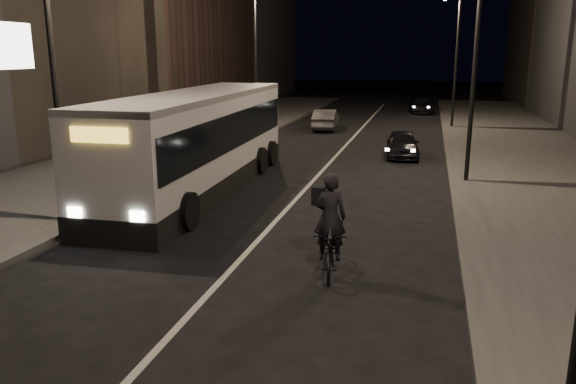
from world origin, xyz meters
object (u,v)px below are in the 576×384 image
Objects in this scene: streetlight_left_near at (58,28)px; streetlight_right_far at (453,42)px; streetlight_right_mid at (469,34)px; car_far at (422,105)px; streetlight_left_far at (259,41)px; cyclist_on_bicycle at (330,241)px; car_near at (402,144)px; city_bus at (199,138)px; car_mid at (326,119)px.

streetlight_right_far is at bearing 66.04° from streetlight_left_near.
streetlight_right_mid and streetlight_right_far have the same top height.
streetlight_left_near is 1.89× the size of car_far.
cyclist_on_bicycle is at bearing -69.15° from streetlight_left_far.
streetlight_left_near is 3.52× the size of cyclist_on_bicycle.
cyclist_on_bicycle is 0.64× the size of car_near.
city_bus is at bearing -110.61° from car_far.
streetlight_right_mid is 1.00× the size of streetlight_right_far.
streetlight_right_mid and streetlight_left_near have the same top height.
streetlight_right_far is 12.24m from streetlight_left_far.
city_bus is 2.98× the size of car_far.
streetlight_left_near reaches higher than city_bus.
car_mid is at bearing -162.58° from streetlight_right_far.
streetlight_left_near is at bearing -127.18° from car_near.
city_bus is at bearing 122.93° from cyclist_on_bicycle.
streetlight_right_mid is at bearing 36.88° from streetlight_left_near.
streetlight_right_far is 0.64× the size of city_bus.
car_near is (-2.31, -10.85, -4.75)m from streetlight_right_far.
car_mid is (-4.34, 23.43, -0.12)m from cyclist_on_bicycle.
car_far is (-1.79, 25.49, -4.74)m from streetlight_right_mid.
cyclist_on_bicycle is 0.59× the size of car_mid.
streetlight_right_far reaches higher than car_far.
streetlight_right_mid is 13.33m from streetlight_left_near.
city_bus reaches higher than car_mid.
city_bus is (1.73, 4.84, -3.50)m from streetlight_left_near.
streetlight_right_far is 1.00× the size of streetlight_left_near.
cyclist_on_bicycle is 14.95m from car_near.
car_near is 20.35m from car_far.
cyclist_on_bicycle is at bearing -96.93° from streetlight_right_far.
streetlight_left_near reaches higher than car_far.
streetlight_left_near is 22.39m from car_mid.
car_far is (0.53, 20.34, 0.01)m from car_near.
streetlight_left_near is 18.00m from streetlight_left_far.
city_bus is 3.25× the size of car_mid.
streetlight_left_near is 9.00m from cyclist_on_bicycle.
car_near is (6.62, 8.31, -1.25)m from city_bus.
car_mid is (1.46, 16.82, -1.21)m from city_bus.
car_far is at bearing 74.44° from city_bus.
streetlight_right_mid is 11.24m from cyclist_on_bicycle.
cyclist_on_bicycle is (7.53, -19.77, -4.59)m from streetlight_left_far.
car_mid is at bearing 83.49° from city_bus.
streetlight_right_mid is 10.10m from city_bus.
streetlight_left_far reaches higher than car_mid.
car_mid is at bearing 116.49° from car_near.
car_far is at bearing 83.75° from car_near.
streetlight_left_far reaches higher than cyclist_on_bicycle.
streetlight_left_near is 34.97m from car_far.
streetlight_left_near reaches higher than car_mid.
streetlight_right_mid is 14.62m from streetlight_left_far.
car_near is at bearing 57.59° from streetlight_left_near.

